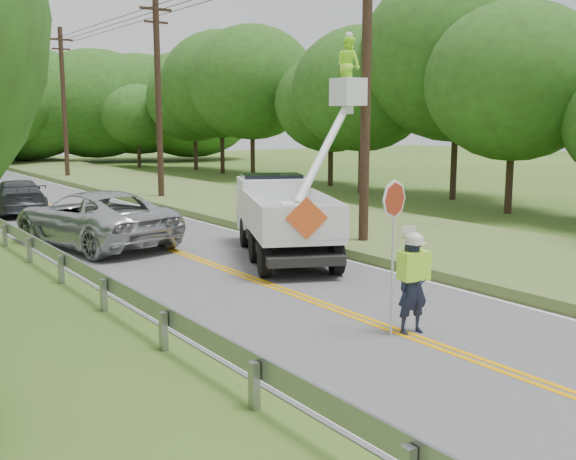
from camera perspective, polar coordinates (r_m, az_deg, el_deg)
ground at (r=11.74m, az=17.45°, el=-11.21°), size 140.00×140.00×0.00m
road at (r=22.75m, az=-11.68°, el=-1.01°), size 7.20×96.00×0.03m
guardrail at (r=22.29m, az=-22.18°, el=-0.31°), size 0.18×48.00×0.77m
utility_poles at (r=27.38m, az=-4.82°, el=11.93°), size 1.60×43.30×10.00m
tall_grass_verge at (r=26.32m, az=2.62°, el=0.88°), size 7.00×96.00×0.30m
treeline_right at (r=39.20m, az=4.58°, el=12.41°), size 12.12×54.67×11.45m
flagger at (r=12.86m, az=10.57°, el=-4.14°), size 1.15×0.54×2.95m
bucket_truck at (r=20.49m, az=-0.24°, el=2.22°), size 4.75×6.77×6.43m
suv_silver at (r=22.44m, az=-16.20°, el=1.00°), size 4.11×6.85×1.78m
suv_darkgrey at (r=31.28m, az=-22.00°, el=2.67°), size 2.69×5.24×1.46m
yard_sign at (r=21.74m, az=10.24°, el=-0.13°), size 0.47×0.17×0.70m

